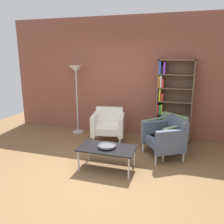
{
  "coord_description": "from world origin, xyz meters",
  "views": [
    {
      "loc": [
        1.24,
        -3.14,
        1.99
      ],
      "look_at": [
        0.02,
        0.84,
        0.95
      ],
      "focal_mm": 36.75,
      "sensor_mm": 36.0,
      "label": 1
    }
  ],
  "objects_px": {
    "armchair_spare_guest": "(108,124)",
    "floor_lamp_torchiere": "(76,77)",
    "armchair_by_bookshelf": "(166,137)",
    "armchair_corner_red": "(166,133)",
    "coffee_table_low": "(107,149)",
    "decorative_bowl": "(107,146)",
    "bookshelf_tall": "(171,101)"
  },
  "relations": [
    {
      "from": "decorative_bowl",
      "to": "armchair_spare_guest",
      "type": "distance_m",
      "value": 1.35
    },
    {
      "from": "armchair_by_bookshelf",
      "to": "floor_lamp_torchiere",
      "type": "bearing_deg",
      "value": -142.38
    },
    {
      "from": "armchair_corner_red",
      "to": "floor_lamp_torchiere",
      "type": "relative_size",
      "value": 0.55
    },
    {
      "from": "decorative_bowl",
      "to": "floor_lamp_torchiere",
      "type": "height_order",
      "value": "floor_lamp_torchiere"
    },
    {
      "from": "armchair_corner_red",
      "to": "floor_lamp_torchiere",
      "type": "height_order",
      "value": "floor_lamp_torchiere"
    },
    {
      "from": "decorative_bowl",
      "to": "armchair_corner_red",
      "type": "xyz_separation_m",
      "value": [
        0.94,
        1.05,
        -0.02
      ]
    },
    {
      "from": "armchair_by_bookshelf",
      "to": "armchair_spare_guest",
      "type": "bearing_deg",
      "value": -141.62
    },
    {
      "from": "armchair_by_bookshelf",
      "to": "armchair_corner_red",
      "type": "bearing_deg",
      "value": 152.95
    },
    {
      "from": "armchair_corner_red",
      "to": "coffee_table_low",
      "type": "bearing_deg",
      "value": -91.14
    },
    {
      "from": "decorative_bowl",
      "to": "armchair_spare_guest",
      "type": "bearing_deg",
      "value": 106.86
    },
    {
      "from": "coffee_table_low",
      "to": "decorative_bowl",
      "type": "relative_size",
      "value": 3.12
    },
    {
      "from": "decorative_bowl",
      "to": "armchair_corner_red",
      "type": "distance_m",
      "value": 1.41
    },
    {
      "from": "coffee_table_low",
      "to": "armchair_corner_red",
      "type": "distance_m",
      "value": 1.41
    },
    {
      "from": "coffee_table_low",
      "to": "armchair_by_bookshelf",
      "type": "relative_size",
      "value": 1.06
    },
    {
      "from": "decorative_bowl",
      "to": "armchair_corner_red",
      "type": "height_order",
      "value": "armchair_corner_red"
    },
    {
      "from": "bookshelf_tall",
      "to": "armchair_by_bookshelf",
      "type": "bearing_deg",
      "value": -90.29
    },
    {
      "from": "decorative_bowl",
      "to": "armchair_spare_guest",
      "type": "relative_size",
      "value": 0.39
    },
    {
      "from": "armchair_spare_guest",
      "to": "floor_lamp_torchiere",
      "type": "xyz_separation_m",
      "value": [
        -0.97,
        0.38,
        1.03
      ]
    },
    {
      "from": "armchair_spare_guest",
      "to": "armchair_corner_red",
      "type": "bearing_deg",
      "value": -20.96
    },
    {
      "from": "floor_lamp_torchiere",
      "to": "decorative_bowl",
      "type": "bearing_deg",
      "value": -50.89
    },
    {
      "from": "coffee_table_low",
      "to": "bookshelf_tall",
      "type": "bearing_deg",
      "value": 61.87
    },
    {
      "from": "bookshelf_tall",
      "to": "armchair_spare_guest",
      "type": "xyz_separation_m",
      "value": [
        -1.36,
        -0.52,
        -0.54
      ]
    },
    {
      "from": "armchair_spare_guest",
      "to": "floor_lamp_torchiere",
      "type": "distance_m",
      "value": 1.47
    },
    {
      "from": "coffee_table_low",
      "to": "floor_lamp_torchiere",
      "type": "relative_size",
      "value": 0.57
    },
    {
      "from": "coffee_table_low",
      "to": "floor_lamp_torchiere",
      "type": "distance_m",
      "value": 2.41
    },
    {
      "from": "floor_lamp_torchiere",
      "to": "armchair_spare_guest",
      "type": "bearing_deg",
      "value": -21.38
    },
    {
      "from": "bookshelf_tall",
      "to": "coffee_table_low",
      "type": "height_order",
      "value": "bookshelf_tall"
    },
    {
      "from": "bookshelf_tall",
      "to": "armchair_corner_red",
      "type": "bearing_deg",
      "value": -91.95
    },
    {
      "from": "armchair_spare_guest",
      "to": "decorative_bowl",
      "type": "bearing_deg",
      "value": -83.75
    },
    {
      "from": "armchair_by_bookshelf",
      "to": "armchair_corner_red",
      "type": "xyz_separation_m",
      "value": [
        -0.02,
        0.24,
        0.0
      ]
    },
    {
      "from": "bookshelf_tall",
      "to": "armchair_by_bookshelf",
      "type": "xyz_separation_m",
      "value": [
        -0.01,
        -1.0,
        -0.54
      ]
    },
    {
      "from": "bookshelf_tall",
      "to": "armchair_spare_guest",
      "type": "bearing_deg",
      "value": -159.14
    }
  ]
}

